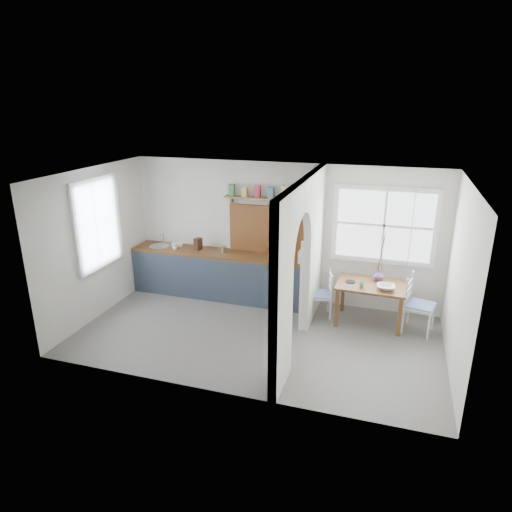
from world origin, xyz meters
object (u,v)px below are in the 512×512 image
(chair_right, at_px, (420,305))
(vase, at_px, (379,276))
(dining_table, at_px, (370,304))
(kettle, at_px, (302,257))
(chair_left, at_px, (320,294))

(chair_right, relative_size, vase, 5.27)
(dining_table, height_order, vase, vase)
(chair_right, xyz_separation_m, kettle, (-2.02, 0.24, 0.54))
(chair_right, bearing_deg, vase, 80.16)
(dining_table, xyz_separation_m, chair_left, (-0.85, 0.02, 0.06))
(dining_table, relative_size, vase, 6.18)
(chair_left, height_order, kettle, kettle)
(chair_left, bearing_deg, vase, 86.73)
(chair_left, distance_m, chair_right, 1.65)
(dining_table, bearing_deg, chair_left, -178.99)
(chair_left, height_order, vase, vase)
(dining_table, bearing_deg, kettle, 175.06)
(dining_table, xyz_separation_m, vase, (0.10, 0.20, 0.45))
(chair_left, bearing_deg, dining_table, 74.45)
(dining_table, height_order, chair_left, chair_left)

